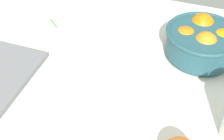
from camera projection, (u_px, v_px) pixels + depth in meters
The scene contains 4 objects.
ground_plane at pixel (117, 99), 87.32cm from camera, with size 145.30×108.33×3.00cm, color silver.
fruit_bowl at pixel (202, 41), 95.41cm from camera, with size 22.14×22.14×10.59cm.
spoon at pixel (60, 2), 121.46cm from camera, with size 14.33×9.12×1.00cm.
herb_sprig_1 at pixel (53, 23), 111.53cm from camera, with size 5.32×4.60×0.89cm.
Camera 1 is at (18.23, -56.20, 63.30)cm, focal length 51.27 mm.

